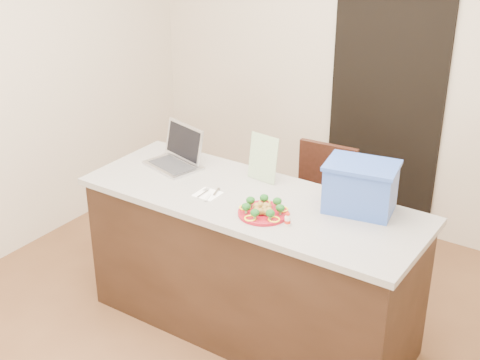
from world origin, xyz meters
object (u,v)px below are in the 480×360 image
Objects in this scene: napkin at (208,194)px; yogurt_bottle at (288,220)px; island at (251,264)px; plate at (263,213)px; laptop at (178,154)px; blue_box at (360,187)px; chair at (319,203)px.

napkin is 0.58m from yogurt_bottle.
plate reaches higher than island.
laptop reaches higher than plate.
blue_box is 0.46× the size of chair.
napkin is 0.89m from blue_box.
island is at bearing 25.85° from napkin.
island is 5.16× the size of laptop.
plate is 0.56m from blue_box.
island is at bearing 153.19° from yogurt_bottle.
blue_box is (0.82, 0.32, 0.14)m from napkin.
island is 7.33× the size of plate.
napkin is at bearing 174.04° from yogurt_bottle.
plate is 0.70× the size of laptop.
chair is (0.69, 0.67, -0.45)m from laptop.
laptop reaches higher than island.
laptop reaches higher than chair.
napkin is 1.92× the size of yogurt_bottle.
napkin is at bearing -169.40° from blue_box.
chair is (0.03, 0.82, 0.08)m from island.
island is 2.17× the size of chair.
plate reaches higher than napkin.
plate is 1.05m from chair.
laptop is at bearing 160.74° from plate.
napkin is 0.15× the size of chair.
napkin is at bearing -110.44° from chair.
blue_box is at bearing -52.77° from chair.
laptop reaches higher than yogurt_bottle.
island is at bearing 140.02° from plate.
yogurt_bottle is 0.46m from blue_box.
blue_box reaches higher than chair.
island is 0.62m from yogurt_bottle.
napkin is 1.04m from chair.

